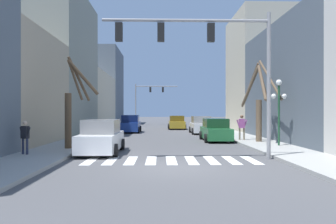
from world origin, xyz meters
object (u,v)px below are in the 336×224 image
(car_driving_toward_lane, at_px, (201,125))
(car_parked_right_far, at_px, (101,138))
(street_tree_right_mid, at_px, (72,107))
(traffic_signal_near, at_px, (208,49))
(pedestrian_on_left_sidewalk, at_px, (242,125))
(street_lamp_right_corner, at_px, (279,99))
(car_parked_left_far, at_px, (177,123))
(traffic_signal_far, at_px, (148,95))
(car_driving_away_lane, at_px, (215,130))
(car_parked_right_mid, at_px, (131,124))
(street_tree_left_far, at_px, (259,101))
(pedestrian_near_right_corner, at_px, (25,135))

(car_driving_toward_lane, bearing_deg, car_parked_right_far, 154.64)
(car_parked_right_far, height_order, street_tree_right_mid, street_tree_right_mid)
(traffic_signal_near, bearing_deg, pedestrian_on_left_sidewalk, 66.60)
(street_lamp_right_corner, relative_size, car_parked_left_far, 0.89)
(traffic_signal_far, distance_m, car_driving_toward_lane, 22.66)
(traffic_signal_far, bearing_deg, car_parked_left_far, -72.73)
(car_driving_away_lane, distance_m, car_parked_right_mid, 12.34)
(traffic_signal_near, relative_size, traffic_signal_far, 1.11)
(traffic_signal_far, bearing_deg, street_tree_left_far, -74.55)
(traffic_signal_far, height_order, pedestrian_on_left_sidewalk, traffic_signal_far)
(traffic_signal_far, bearing_deg, street_lamp_right_corner, -74.99)
(street_lamp_right_corner, height_order, car_parked_right_mid, street_lamp_right_corner)
(pedestrian_near_right_corner, height_order, street_tree_right_mid, street_tree_right_mid)
(street_lamp_right_corner, relative_size, street_tree_right_mid, 0.77)
(traffic_signal_far, xyz_separation_m, street_tree_left_far, (8.76, -31.67, -1.99))
(traffic_signal_near, relative_size, street_tree_left_far, 1.39)
(street_tree_right_mid, bearing_deg, street_tree_left_far, 17.66)
(traffic_signal_near, xyz_separation_m, pedestrian_near_right_corner, (-8.63, 0.82, -3.95))
(traffic_signal_near, height_order, car_parked_left_far, traffic_signal_near)
(traffic_signal_far, bearing_deg, traffic_signal_near, -83.77)
(traffic_signal_far, height_order, car_parked_right_mid, traffic_signal_far)
(car_parked_left_far, bearing_deg, pedestrian_near_right_corner, 161.11)
(car_parked_right_mid, relative_size, pedestrian_near_right_corner, 2.76)
(pedestrian_near_right_corner, bearing_deg, traffic_signal_far, -70.47)
(car_driving_away_lane, height_order, pedestrian_on_left_sidewalk, pedestrian_on_left_sidewalk)
(car_parked_right_far, bearing_deg, pedestrian_on_left_sidewalk, -55.33)
(car_driving_away_lane, xyz_separation_m, pedestrian_on_left_sidewalk, (1.79, -0.69, 0.43))
(traffic_signal_near, xyz_separation_m, car_driving_toward_lane, (1.87, 17.43, -4.24))
(car_parked_right_mid, bearing_deg, street_tree_right_mid, 173.33)
(pedestrian_on_left_sidewalk, xyz_separation_m, street_tree_right_mid, (-10.83, -5.08, 1.23))
(car_driving_away_lane, xyz_separation_m, car_driving_toward_lane, (-0.05, 8.17, 0.03))
(street_tree_right_mid, bearing_deg, car_driving_away_lane, 32.55)
(traffic_signal_far, xyz_separation_m, car_parked_left_far, (4.11, -13.22, -4.10))
(car_driving_away_lane, bearing_deg, pedestrian_on_left_sidewalk, -111.16)
(street_lamp_right_corner, bearing_deg, pedestrian_near_right_corner, -164.46)
(traffic_signal_near, bearing_deg, car_driving_away_lane, 78.30)
(car_driving_toward_lane, relative_size, street_tree_left_far, 0.82)
(car_parked_right_mid, distance_m, pedestrian_near_right_corner, 18.77)
(pedestrian_on_left_sidewalk, bearing_deg, car_driving_away_lane, 167.54)
(pedestrian_on_left_sidewalk, distance_m, pedestrian_near_right_corner, 14.57)
(traffic_signal_far, distance_m, car_parked_right_far, 36.76)
(street_lamp_right_corner, xyz_separation_m, street_tree_left_far, (-0.44, 2.61, -0.08))
(traffic_signal_far, height_order, car_parked_right_far, traffic_signal_far)
(pedestrian_near_right_corner, distance_m, street_tree_left_far, 14.72)
(car_parked_right_mid, bearing_deg, street_lamp_right_corner, -145.16)
(car_driving_away_lane, bearing_deg, car_driving_toward_lane, 0.36)
(traffic_signal_near, height_order, pedestrian_near_right_corner, traffic_signal_near)
(traffic_signal_near, relative_size, car_parked_left_far, 1.73)
(car_parked_right_mid, bearing_deg, car_driving_away_lane, -144.33)
(traffic_signal_near, relative_size, pedestrian_on_left_sidewalk, 4.31)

